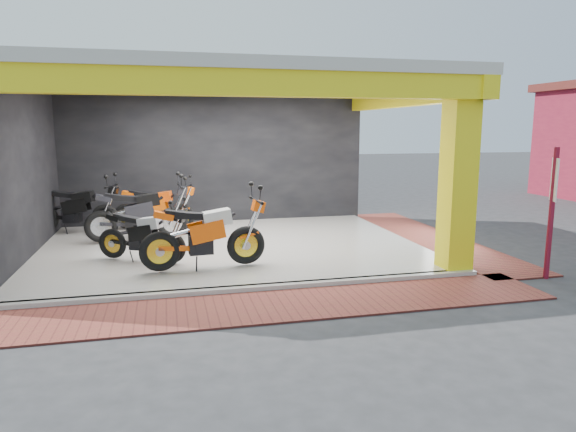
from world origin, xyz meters
The scene contains 17 objects.
ground centered at (0.00, 0.00, 0.00)m, with size 80.00×80.00×0.00m, color #2D2D30.
showroom_floor centered at (0.00, 2.00, 0.05)m, with size 8.00×6.00×0.10m, color silver.
showroom_ceiling centered at (0.00, 2.00, 3.60)m, with size 8.40×6.40×0.20m, color beige.
back_wall centered at (0.00, 5.10, 1.75)m, with size 8.20×0.20×3.50m, color black.
left_wall centered at (-4.10, 2.00, 1.75)m, with size 0.20×6.20×3.50m, color black.
corner_column centered at (3.75, -0.75, 1.75)m, with size 0.50×0.50×3.50m, color yellow.
header_beam_front centered at (0.00, -1.00, 3.30)m, with size 8.40×0.30×0.40m, color yellow.
header_beam_right centered at (4.00, 2.00, 3.30)m, with size 0.30×6.40×0.40m, color yellow.
floor_kerb centered at (0.00, -1.02, 0.05)m, with size 8.00×0.20×0.10m, color silver.
paver_front centered at (0.00, -1.80, 0.01)m, with size 9.00×1.40×0.03m, color maroon.
paver_right centered at (4.80, 2.00, 0.01)m, with size 1.40×7.00×0.03m, color maroon.
signpost centered at (5.13, -1.50, 1.26)m, with size 0.15×0.30×2.31m.
moto_hero centered at (0.06, 0.24, 0.83)m, with size 2.40×0.89×1.46m, color #FA570A, non-canonical shape.
moto_row_a centered at (-1.29, 0.68, 0.70)m, with size 1.95×0.72×1.19m, color black, non-canonical shape.
moto_row_b centered at (-1.23, 2.91, 0.83)m, with size 2.38×0.88×1.46m, color black, non-canonical shape.
moto_row_c centered at (-0.99, 3.94, 0.75)m, with size 2.14×0.79×1.31m, color #FD5F0A, non-canonical shape.
moto_row_d centered at (-2.80, 3.93, 0.80)m, with size 2.28×0.84×1.39m, color black, non-canonical shape.
Camera 1 is at (-1.33, -8.94, 2.63)m, focal length 32.00 mm.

